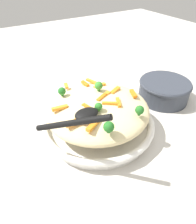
{
  "coord_description": "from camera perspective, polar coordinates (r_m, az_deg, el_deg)",
  "views": [
    {
      "loc": [
        -0.22,
        -0.36,
        0.39
      ],
      "look_at": [
        0.0,
        0.0,
        0.06
      ],
      "focal_mm": 32.81,
      "sensor_mm": 36.0,
      "label": 1
    }
  ],
  "objects": [
    {
      "name": "broccoli_floret_3",
      "position": [
        0.54,
        -10.03,
        5.7
      ],
      "size": [
        0.02,
        0.02,
        0.02
      ],
      "color": "#205B1C",
      "rests_on": "pasta_mound"
    },
    {
      "name": "serving_bowl",
      "position": [
        0.56,
        0.0,
        -3.25
      ],
      "size": [
        0.3,
        0.3,
        0.04
      ],
      "color": "white",
      "rests_on": "ground_plane"
    },
    {
      "name": "companion_bowl",
      "position": [
        0.71,
        17.97,
        6.05
      ],
      "size": [
        0.17,
        0.17,
        0.07
      ],
      "color": "#333842",
      "rests_on": "ground_plane"
    },
    {
      "name": "carrot_piece_10",
      "position": [
        0.51,
        5.71,
        2.65
      ],
      "size": [
        0.02,
        0.04,
        0.01
      ],
      "primitive_type": "cube",
      "rotation": [
        0.0,
        0.0,
        4.25
      ],
      "color": "orange",
      "rests_on": "pasta_mound"
    },
    {
      "name": "broccoli_floret_1",
      "position": [
        0.48,
        11.51,
        0.51
      ],
      "size": [
        0.02,
        0.02,
        0.02
      ],
      "color": "#205B1C",
      "rests_on": "pasta_mound"
    },
    {
      "name": "carrot_piece_9",
      "position": [
        0.5,
        3.4,
        2.33
      ],
      "size": [
        0.04,
        0.03,
        0.01
      ],
      "primitive_type": "cube",
      "rotation": [
        0.0,
        0.0,
        5.71
      ],
      "color": "orange",
      "rests_on": "pasta_mound"
    },
    {
      "name": "pasta_mound",
      "position": [
        0.53,
        0.0,
        0.7
      ],
      "size": [
        0.27,
        0.26,
        0.07
      ],
      "primitive_type": "ellipsoid",
      "color": "beige",
      "rests_on": "serving_bowl"
    },
    {
      "name": "carrot_piece_0",
      "position": [
        0.59,
        -8.83,
        7.21
      ],
      "size": [
        0.02,
        0.03,
        0.01
      ],
      "primitive_type": "cube",
      "rotation": [
        0.0,
        0.0,
        4.46
      ],
      "color": "orange",
      "rests_on": "pasta_mound"
    },
    {
      "name": "serving_spoon",
      "position": [
        0.42,
        -4.63,
        -1.38
      ],
      "size": [
        0.14,
        0.13,
        0.08
      ],
      "color": "black",
      "rests_on": "pasta_mound"
    },
    {
      "name": "carrot_piece_2",
      "position": [
        0.52,
        1.3,
        3.94
      ],
      "size": [
        0.04,
        0.02,
        0.01
      ],
      "primitive_type": "cube",
      "rotation": [
        0.0,
        0.0,
        0.43
      ],
      "color": "orange",
      "rests_on": "pasta_mound"
    },
    {
      "name": "broccoli_floret_0",
      "position": [
        0.47,
        0.15,
        1.48
      ],
      "size": [
        0.02,
        0.02,
        0.02
      ],
      "color": "#296820",
      "rests_on": "pasta_mound"
    },
    {
      "name": "carrot_piece_4",
      "position": [
        0.55,
        4.8,
        5.99
      ],
      "size": [
        0.04,
        0.03,
        0.01
      ],
      "primitive_type": "cube",
      "rotation": [
        0.0,
        0.0,
        3.56
      ],
      "color": "orange",
      "rests_on": "pasta_mound"
    },
    {
      "name": "ground_plane",
      "position": [
        0.58,
        0.0,
        -4.9
      ],
      "size": [
        2.4,
        2.4,
        0.0
      ],
      "primitive_type": "plane",
      "color": "beige"
    },
    {
      "name": "carrot_piece_7",
      "position": [
        0.49,
        -2.8,
        1.26
      ],
      "size": [
        0.02,
        0.04,
        0.01
      ],
      "primitive_type": "cube",
      "rotation": [
        0.0,
        0.0,
        1.82
      ],
      "color": "orange",
      "rests_on": "pasta_mound"
    },
    {
      "name": "broccoli_floret_4",
      "position": [
        0.54,
        0.18,
        7.31
      ],
      "size": [
        0.02,
        0.02,
        0.03
      ],
      "color": "#377928",
      "rests_on": "pasta_mound"
    },
    {
      "name": "carrot_piece_13",
      "position": [
        0.46,
        -4.7,
        -1.6
      ],
      "size": [
        0.04,
        0.02,
        0.01
      ],
      "primitive_type": "cube",
      "rotation": [
        0.0,
        0.0,
        0.2
      ],
      "color": "orange",
      "rests_on": "pasta_mound"
    },
    {
      "name": "carrot_piece_3",
      "position": [
        0.55,
        9.82,
        5.08
      ],
      "size": [
        0.02,
        0.04,
        0.01
      ],
      "primitive_type": "cube",
      "rotation": [
        0.0,
        0.0,
        1.19
      ],
      "color": "orange",
      "rests_on": "pasta_mound"
    },
    {
      "name": "carrot_piece_6",
      "position": [
        0.46,
        -1.67,
        -1.7
      ],
      "size": [
        0.04,
        0.03,
        0.01
      ],
      "primitive_type": "cube",
      "rotation": [
        0.0,
        0.0,
        2.62
      ],
      "color": "orange",
      "rests_on": "pasta_mound"
    },
    {
      "name": "carrot_piece_5",
      "position": [
        0.44,
        -1.36,
        -3.68
      ],
      "size": [
        0.04,
        0.03,
        0.01
      ],
      "primitive_type": "cube",
      "rotation": [
        0.0,
        0.0,
        0.44
      ],
      "color": "orange",
      "rests_on": "pasta_mound"
    },
    {
      "name": "broccoli_floret_2",
      "position": [
        0.42,
        3.02,
        -4.18
      ],
      "size": [
        0.02,
        0.02,
        0.03
      ],
      "color": "#205B1C",
      "rests_on": "pasta_mound"
    },
    {
      "name": "carrot_piece_12",
      "position": [
        0.53,
        2.25,
        4.96
      ],
      "size": [
        0.03,
        0.02,
        0.01
      ],
      "primitive_type": "cube",
      "rotation": [
        0.0,
        0.0,
        3.52
      ],
      "color": "orange",
      "rests_on": "pasta_mound"
    },
    {
      "name": "carrot_piece_8",
      "position": [
        0.45,
        -6.47,
        -3.09
      ],
      "size": [
        0.04,
        0.02,
        0.01
      ],
      "primitive_type": "cube",
      "rotation": [
        0.0,
        0.0,
        2.97
      ],
      "color": "orange",
      "rests_on": "pasta_mound"
    },
    {
      "name": "carrot_piece_15",
      "position": [
        0.59,
        -3.61,
        7.86
      ],
      "size": [
        0.01,
        0.03,
        0.01
      ],
      "primitive_type": "cube",
      "rotation": [
        0.0,
        0.0,
        4.77
      ],
      "color": "orange",
      "rests_on": "pasta_mound"
    },
    {
      "name": "carrot_piece_11",
      "position": [
        0.6,
        -1.84,
        8.55
      ],
      "size": [
        0.02,
        0.04,
        0.01
      ],
      "primitive_type": "cube",
      "rotation": [
        0.0,
        0.0,
        5.04
      ],
      "color": "orange",
      "rests_on": "pasta_mound"
    },
    {
      "name": "carrot_piece_1",
      "position": [
        0.58,
        0.47,
        7.29
      ],
      "size": [
        0.04,
        0.01,
        0.01
      ],
      "primitive_type": "cube",
      "rotation": [
        0.0,
        0.0,
        0.13
      ],
      "color": "orange",
      "rests_on": "pasta_mound"
    },
    {
      "name": "carrot_piece_14",
      "position": [
        0.5,
        -10.58,
        1.14
      ],
      "size": [
        0.04,
        0.01,
        0.01
      ],
      "primitive_type": "cube",
      "rotation": [
        0.0,
        0.0,
        6.14
      ],
      "color": "orange",
      "rests_on": "pasta_mound"
    }
  ]
}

